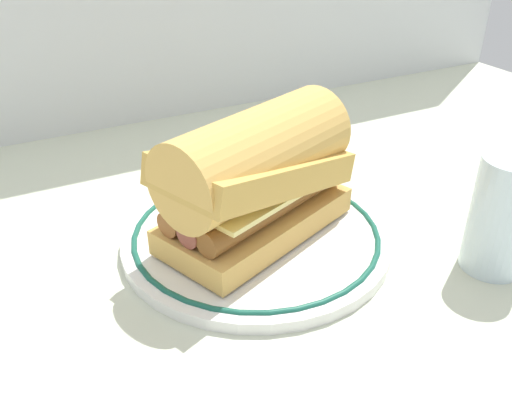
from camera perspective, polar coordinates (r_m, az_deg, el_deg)
The scene contains 4 objects.
ground_plane at distance 0.55m, azimuth -0.95°, elevation -5.59°, with size 1.50×1.50×0.00m, color beige.
plate at distance 0.57m, azimuth 0.00°, elevation -3.23°, with size 0.28×0.28×0.01m.
sausage_sandwich at distance 0.53m, azimuth 0.00°, elevation 3.16°, with size 0.22×0.17×0.13m.
drinking_glass at distance 0.56m, azimuth 24.05°, elevation -1.70°, with size 0.06×0.06×0.12m.
Camera 1 is at (-0.20, -0.40, 0.32)m, focal length 38.51 mm.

